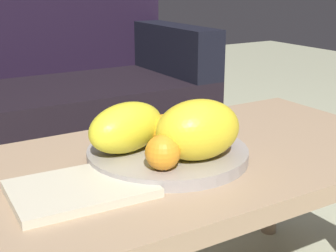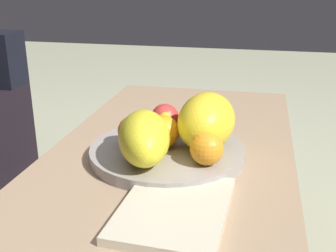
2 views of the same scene
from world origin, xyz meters
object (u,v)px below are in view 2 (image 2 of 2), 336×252
at_px(melon_large_front, 206,121).
at_px(orange_back, 163,132).
at_px(orange_front, 133,131).
at_px(banana_bunch, 159,131).
at_px(coffee_table, 172,169).
at_px(apple_front, 165,118).
at_px(melon_smaller_beside, 144,138).
at_px(fruit_bowl, 168,152).
at_px(orange_left, 194,119).
at_px(orange_right, 207,149).
at_px(magazine, 175,208).

bearing_deg(melon_large_front, orange_back, 103.48).
height_order(orange_front, banana_bunch, orange_front).
distance_m(coffee_table, melon_large_front, 0.17).
distance_m(orange_front, orange_back, 0.07).
bearing_deg(orange_back, apple_front, 10.58).
bearing_deg(apple_front, melon_smaller_beside, 178.86).
bearing_deg(fruit_bowl, banana_bunch, 49.66).
relative_size(orange_left, apple_front, 0.99).
bearing_deg(orange_right, orange_front, 70.35).
distance_m(coffee_table, magazine, 0.29).
distance_m(melon_large_front, orange_front, 0.16).
distance_m(orange_left, banana_bunch, 0.11).
bearing_deg(orange_back, orange_right, -122.73).
distance_m(melon_large_front, orange_right, 0.09).
height_order(melon_smaller_beside, banana_bunch, melon_smaller_beside).
bearing_deg(orange_back, banana_bunch, 33.64).
relative_size(melon_smaller_beside, orange_front, 2.67).
height_order(melon_large_front, magazine, melon_large_front).
relative_size(orange_front, orange_left, 1.02).
xyz_separation_m(orange_front, orange_back, (0.01, -0.07, 0.00)).
distance_m(melon_large_front, banana_bunch, 0.11).
bearing_deg(orange_left, coffee_table, 142.11).
xyz_separation_m(coffee_table, orange_right, (-0.12, -0.10, 0.11)).
xyz_separation_m(coffee_table, apple_front, (0.04, 0.03, 0.11)).
height_order(coffee_table, fruit_bowl, fruit_bowl).
bearing_deg(melon_large_front, orange_right, -171.77).
bearing_deg(banana_bunch, coffee_table, -41.54).
bearing_deg(magazine, orange_front, 35.26).
distance_m(orange_front, banana_bunch, 0.06).
xyz_separation_m(fruit_bowl, orange_back, (-0.00, 0.01, 0.05)).
bearing_deg(orange_back, orange_front, 95.08).
relative_size(orange_left, banana_bunch, 0.40).
distance_m(coffee_table, melon_smaller_beside, 0.19).
height_order(fruit_bowl, melon_large_front, melon_large_front).
relative_size(orange_back, banana_bunch, 0.43).
distance_m(melon_smaller_beside, orange_back, 0.08).
distance_m(fruit_bowl, banana_bunch, 0.05).
bearing_deg(banana_bunch, melon_large_front, -91.05).
height_order(orange_front, orange_back, orange_back).
height_order(fruit_bowl, magazine, fruit_bowl).
height_order(orange_front, orange_right, orange_front).
height_order(melon_large_front, melon_smaller_beside, melon_large_front).
bearing_deg(orange_left, orange_right, -162.85).
relative_size(orange_front, orange_right, 1.02).
xyz_separation_m(fruit_bowl, magazine, (-0.22, -0.06, -0.00)).
height_order(orange_right, banana_bunch, orange_right).
distance_m(apple_front, banana_bunch, 0.07).
bearing_deg(fruit_bowl, orange_back, 99.73).
height_order(fruit_bowl, orange_back, orange_back).
xyz_separation_m(melon_large_front, melon_smaller_beside, (-0.10, 0.11, -0.01)).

